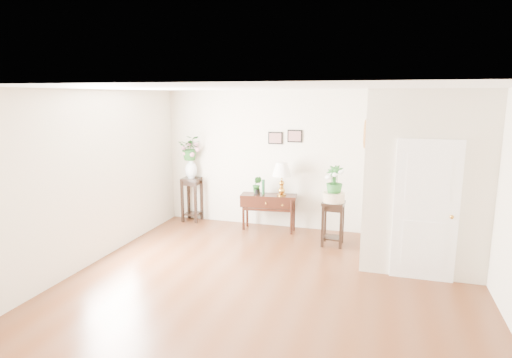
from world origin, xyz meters
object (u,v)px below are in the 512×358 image
at_px(table_lamp, 282,178).
at_px(plant_stand_a, 192,199).
at_px(plant_stand_b, 333,224).
at_px(console_table, 269,212).

xyz_separation_m(table_lamp, plant_stand_a, (-2.04, 0.17, -0.62)).
distance_m(table_lamp, plant_stand_b, 1.38).
distance_m(plant_stand_a, plant_stand_b, 3.20).
xyz_separation_m(plant_stand_a, plant_stand_b, (3.12, -0.69, -0.07)).
distance_m(table_lamp, plant_stand_a, 2.14).
bearing_deg(console_table, table_lamp, -6.80).
bearing_deg(plant_stand_a, table_lamp, -4.81).
bearing_deg(table_lamp, console_table, 180.00).
bearing_deg(table_lamp, plant_stand_b, -25.52).
xyz_separation_m(console_table, table_lamp, (0.27, 0.00, 0.72)).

